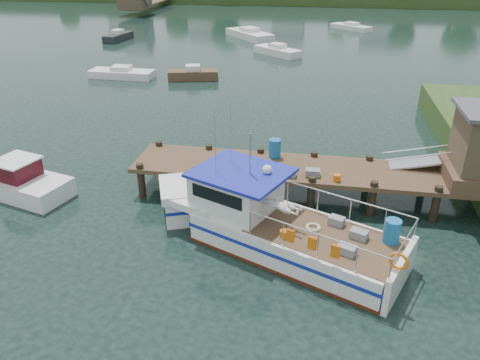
% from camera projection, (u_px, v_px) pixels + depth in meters
% --- Properties ---
extents(ground_plane, '(160.00, 160.00, 0.00)m').
position_uv_depth(ground_plane, '(267.00, 192.00, 21.46)').
color(ground_plane, black).
extents(dock, '(16.60, 3.00, 4.78)m').
position_uv_depth(dock, '(424.00, 158.00, 19.46)').
color(dock, '#4E3725').
rests_on(dock, ground).
extents(lobster_boat, '(10.19, 6.37, 5.08)m').
position_uv_depth(lobster_boat, '(266.00, 221.00, 17.49)').
color(lobster_boat, silver).
rests_on(lobster_boat, ground).
extents(work_boat, '(6.72, 3.51, 3.54)m').
position_uv_depth(work_boat, '(9.00, 179.00, 21.42)').
color(work_boat, silver).
rests_on(work_boat, ground).
extents(moored_rowboat, '(4.37, 2.33, 1.21)m').
position_uv_depth(moored_rowboat, '(193.00, 74.00, 39.15)').
color(moored_rowboat, '#4E3725').
rests_on(moored_rowboat, ground).
extents(moored_far, '(5.56, 5.08, 0.96)m').
position_uv_depth(moored_far, '(351.00, 27.00, 62.04)').
color(moored_far, silver).
rests_on(moored_far, ground).
extents(moored_a, '(5.46, 1.93, 1.00)m').
position_uv_depth(moored_a, '(122.00, 73.00, 39.72)').
color(moored_a, silver).
rests_on(moored_a, ground).
extents(moored_b, '(5.25, 4.70, 1.17)m').
position_uv_depth(moored_b, '(277.00, 51.00, 47.78)').
color(moored_b, silver).
rests_on(moored_b, ground).
extents(moored_d, '(6.67, 7.18, 1.25)m').
position_uv_depth(moored_d, '(249.00, 34.00, 56.50)').
color(moored_d, silver).
rests_on(moored_d, ground).
extents(moored_e, '(2.14, 4.70, 1.25)m').
position_uv_depth(moored_e, '(118.00, 36.00, 55.02)').
color(moored_e, black).
rests_on(moored_e, ground).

